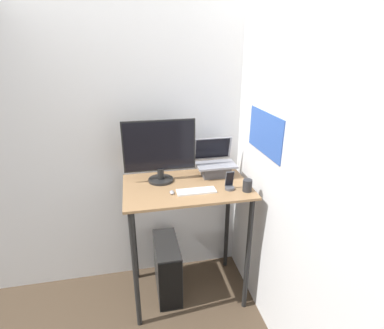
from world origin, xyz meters
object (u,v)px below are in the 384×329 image
object	(u,v)px
monitor	(160,152)
computer_tower	(167,268)
laptop	(215,166)
mouse	(172,192)
cell_phone	(230,184)
keyboard	(196,191)

from	to	relation	value
monitor	computer_tower	distance (m)	1.10
laptop	monitor	size ratio (longest dim) A/B	0.58
monitor	computer_tower	bearing A→B (deg)	-79.76
mouse	cell_phone	world-z (taller)	cell_phone
cell_phone	computer_tower	bearing A→B (deg)	160.86
monitor	keyboard	distance (m)	0.44
laptop	monitor	bearing A→B (deg)	-176.81
mouse	laptop	bearing A→B (deg)	33.79
laptop	mouse	size ratio (longest dim) A/B	6.26
monitor	mouse	distance (m)	0.36
mouse	cell_phone	bearing A→B (deg)	-1.47
monitor	mouse	xyz separation A→B (m)	(0.06, -0.26, -0.24)
laptop	computer_tower	distance (m)	1.04
laptop	monitor	world-z (taller)	monitor
laptop	cell_phone	world-z (taller)	laptop
mouse	monitor	bearing A→B (deg)	102.48
cell_phone	keyboard	bearing A→B (deg)	178.86
computer_tower	monitor	bearing A→B (deg)	100.24
computer_tower	laptop	bearing A→B (deg)	14.79
keyboard	computer_tower	distance (m)	0.89
keyboard	cell_phone	world-z (taller)	cell_phone
mouse	keyboard	bearing A→B (deg)	-1.93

